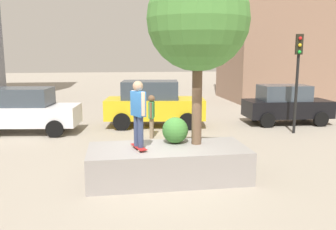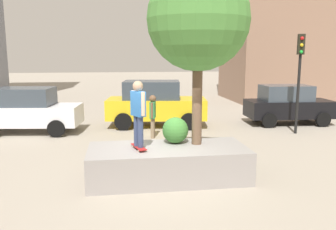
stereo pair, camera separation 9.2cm
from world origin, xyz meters
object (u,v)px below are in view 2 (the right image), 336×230
at_px(planter_ledge, 168,163).
at_px(traffic_light_corner, 300,66).
at_px(plaza_tree, 198,20).
at_px(taxi_cab, 155,103).
at_px(skateboarder, 138,109).
at_px(sedan_parked, 288,104).
at_px(police_car, 29,110).
at_px(passerby_with_bag, 153,113).
at_px(skateboard, 139,147).

bearing_deg(planter_ledge, traffic_light_corner, 36.99).
height_order(planter_ledge, plaza_tree, plaza_tree).
xyz_separation_m(plaza_tree, taxi_cab, (-0.44, 7.02, -3.22)).
height_order(skateboarder, traffic_light_corner, traffic_light_corner).
bearing_deg(sedan_parked, planter_ledge, -135.53).
distance_m(police_car, sedan_parked, 12.22).
xyz_separation_m(sedan_parked, traffic_light_corner, (-0.66, -2.09, 1.94)).
bearing_deg(planter_ledge, passerby_with_bag, 89.31).
bearing_deg(police_car, skateboarder, -56.42).
distance_m(skateboarder, passerby_with_bag, 5.09).
relative_size(skateboard, traffic_light_corner, 0.19).
bearing_deg(plaza_tree, sedan_parked, 47.10).
bearing_deg(planter_ledge, skateboarder, -175.06).
bearing_deg(police_car, traffic_light_corner, -9.00).
height_order(plaza_tree, taxi_cab, plaza_tree).
xyz_separation_m(skateboarder, taxi_cab, (1.22, 7.35, -0.89)).
height_order(taxi_cab, passerby_with_bag, taxi_cab).
relative_size(planter_ledge, traffic_light_corner, 1.02).
bearing_deg(skateboarder, police_car, 123.58).
relative_size(sedan_parked, traffic_light_corner, 0.99).
bearing_deg(traffic_light_corner, plaza_tree, -140.53).
relative_size(traffic_light_corner, passerby_with_bag, 2.39).
height_order(planter_ledge, passerby_with_bag, passerby_with_bag).
xyz_separation_m(skateboarder, traffic_light_corner, (7.13, 4.84, 0.93)).
bearing_deg(taxi_cab, passerby_with_bag, -98.35).
distance_m(skateboard, taxi_cab, 7.45).
relative_size(planter_ledge, skateboard, 5.25).
bearing_deg(skateboard, passerby_with_bag, 80.06).
bearing_deg(passerby_with_bag, plaza_tree, -80.13).
xyz_separation_m(plaza_tree, traffic_light_corner, (5.47, 4.50, -1.40)).
distance_m(sedan_parked, passerby_with_bag, 7.21).
height_order(plaza_tree, traffic_light_corner, plaza_tree).
relative_size(plaza_tree, passerby_with_bag, 2.71).
relative_size(skateboarder, traffic_light_corner, 0.41).
xyz_separation_m(police_car, traffic_light_corner, (11.56, -1.83, 1.91)).
relative_size(skateboarder, sedan_parked, 0.42).
bearing_deg(skateboarder, plaza_tree, 11.32).
xyz_separation_m(plaza_tree, skateboarder, (-1.66, -0.33, -2.33)).
bearing_deg(police_car, taxi_cab, 6.87).
distance_m(skateboard, passerby_with_bag, 5.00).
distance_m(plaza_tree, passerby_with_bag, 5.71).
bearing_deg(police_car, plaza_tree, -46.13).
distance_m(plaza_tree, taxi_cab, 7.73).
distance_m(skateboarder, sedan_parked, 10.48).
bearing_deg(planter_ledge, police_car, 128.41).
xyz_separation_m(plaza_tree, skateboard, (-1.66, -0.33, -3.37)).
height_order(skateboard, police_car, police_car).
bearing_deg(skateboarder, planter_ledge, 4.94).
distance_m(plaza_tree, skateboarder, 2.88).
distance_m(police_car, taxi_cab, 5.69).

